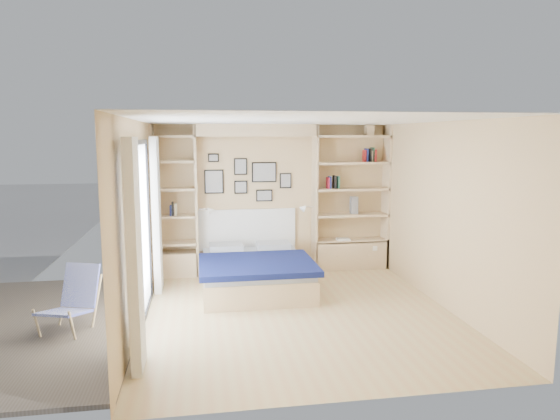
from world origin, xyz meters
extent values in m
plane|color=tan|center=(0.00, 0.00, 0.00)|extent=(4.50, 4.50, 0.00)
plane|color=tan|center=(0.00, 2.25, 1.25)|extent=(4.00, 0.00, 4.00)
plane|color=tan|center=(0.00, -2.25, 1.25)|extent=(4.00, 0.00, 4.00)
plane|color=tan|center=(-2.00, 0.00, 1.25)|extent=(0.00, 4.50, 4.50)
plane|color=tan|center=(2.00, 0.00, 1.25)|extent=(0.00, 4.50, 4.50)
plane|color=white|center=(0.00, 0.00, 2.50)|extent=(4.50, 4.50, 0.00)
cube|color=beige|center=(-1.30, 2.08, 1.25)|extent=(0.04, 0.35, 2.50)
cube|color=beige|center=(0.70, 2.08, 1.25)|extent=(0.04, 0.35, 2.50)
cube|color=beige|center=(-0.30, 2.08, 2.40)|extent=(2.00, 0.35, 0.20)
cube|color=beige|center=(1.98, 2.08, 1.25)|extent=(0.04, 0.35, 2.50)
cube|color=beige|center=(-1.98, 2.08, 1.25)|extent=(0.04, 0.35, 2.50)
cube|color=beige|center=(1.35, 2.08, 0.25)|extent=(1.30, 0.35, 0.50)
cube|color=beige|center=(-1.65, 2.08, 0.20)|extent=(0.70, 0.35, 0.40)
cube|color=black|center=(-1.97, 0.00, 2.23)|extent=(0.04, 2.08, 0.06)
cube|color=black|center=(-1.97, 0.00, 0.03)|extent=(0.04, 2.08, 0.06)
cube|color=black|center=(-1.97, -1.02, 1.10)|extent=(0.04, 0.06, 2.20)
cube|color=black|center=(-1.97, 1.02, 1.10)|extent=(0.04, 0.06, 2.20)
cube|color=silver|center=(-1.98, 0.00, 1.12)|extent=(0.01, 2.00, 2.20)
cube|color=white|center=(-1.88, -1.30, 1.15)|extent=(0.10, 0.45, 2.30)
cube|color=white|center=(-1.88, 1.30, 1.15)|extent=(0.10, 0.45, 2.30)
cube|color=beige|center=(1.35, 2.08, 0.50)|extent=(1.30, 0.35, 0.04)
cube|color=beige|center=(1.35, 2.08, 0.95)|extent=(1.30, 0.35, 0.04)
cube|color=beige|center=(1.35, 2.08, 1.40)|extent=(1.30, 0.35, 0.04)
cube|color=beige|center=(1.35, 2.08, 1.85)|extent=(1.30, 0.35, 0.04)
cube|color=beige|center=(1.35, 2.08, 2.30)|extent=(1.30, 0.35, 0.04)
cube|color=beige|center=(-1.65, 2.08, 0.55)|extent=(0.70, 0.35, 0.04)
cube|color=beige|center=(-1.65, 2.08, 1.00)|extent=(0.70, 0.35, 0.04)
cube|color=beige|center=(-1.65, 2.08, 1.45)|extent=(0.70, 0.35, 0.04)
cube|color=beige|center=(-1.65, 2.08, 1.90)|extent=(0.70, 0.35, 0.04)
cube|color=beige|center=(-1.65, 2.08, 2.30)|extent=(0.70, 0.35, 0.04)
cube|color=beige|center=(-0.45, 1.15, 0.17)|extent=(1.56, 1.95, 0.34)
cube|color=#ABB0BA|center=(-0.45, 1.15, 0.39)|extent=(1.52, 1.91, 0.10)
cube|color=#0D1546|center=(-0.45, 0.82, 0.46)|extent=(1.66, 1.37, 0.08)
cube|color=#ABB0BA|center=(-0.84, 1.82, 0.50)|extent=(0.54, 0.39, 0.12)
cube|color=#ABB0BA|center=(-0.05, 1.82, 0.50)|extent=(0.54, 0.39, 0.12)
cube|color=white|center=(-0.45, 2.22, 0.72)|extent=(1.66, 0.04, 0.70)
cube|color=black|center=(-1.00, 2.23, 1.55)|extent=(0.32, 0.02, 0.40)
cube|color=gray|center=(-1.00, 2.21, 1.55)|extent=(0.28, 0.01, 0.36)
cube|color=black|center=(-0.55, 2.23, 1.80)|extent=(0.22, 0.02, 0.28)
cube|color=gray|center=(-0.55, 2.21, 1.80)|extent=(0.18, 0.01, 0.24)
cube|color=black|center=(-0.55, 2.23, 1.45)|extent=(0.22, 0.02, 0.22)
cube|color=gray|center=(-0.55, 2.21, 1.45)|extent=(0.18, 0.01, 0.18)
cube|color=black|center=(-0.15, 2.23, 1.70)|extent=(0.42, 0.02, 0.34)
cube|color=gray|center=(-0.15, 2.21, 1.70)|extent=(0.38, 0.01, 0.30)
cube|color=black|center=(-0.15, 2.23, 1.30)|extent=(0.28, 0.02, 0.20)
cube|color=gray|center=(-0.15, 2.21, 1.30)|extent=(0.24, 0.01, 0.16)
cube|color=black|center=(0.22, 2.23, 1.55)|extent=(0.20, 0.02, 0.26)
cube|color=gray|center=(0.22, 2.21, 1.55)|extent=(0.16, 0.01, 0.22)
cube|color=black|center=(-1.00, 2.23, 1.95)|extent=(0.18, 0.02, 0.14)
cube|color=gray|center=(-1.00, 2.21, 1.95)|extent=(0.14, 0.01, 0.10)
cylinder|color=silver|center=(-1.16, 2.00, 1.12)|extent=(0.20, 0.02, 0.02)
cone|color=white|center=(-1.06, 2.00, 1.10)|extent=(0.13, 0.12, 0.15)
cylinder|color=silver|center=(0.56, 2.00, 1.12)|extent=(0.20, 0.02, 0.02)
cone|color=white|center=(0.46, 2.00, 1.10)|extent=(0.13, 0.12, 0.15)
cube|color=#B21D3B|center=(0.93, 2.07, 1.51)|extent=(0.02, 0.15, 0.19)
cube|color=navy|center=(0.96, 2.07, 1.52)|extent=(0.03, 0.15, 0.21)
cube|color=black|center=(1.04, 2.07, 1.53)|extent=(0.03, 0.15, 0.22)
cube|color=#225A44|center=(1.10, 2.07, 1.52)|extent=(0.03, 0.15, 0.21)
cube|color=#A51E1E|center=(1.56, 2.07, 1.97)|extent=(0.02, 0.15, 0.20)
cube|color=navy|center=(1.60, 2.07, 1.98)|extent=(0.03, 0.15, 0.23)
cube|color=black|center=(1.67, 2.07, 1.98)|extent=(0.03, 0.15, 0.23)
cube|color=#BFB28C|center=(1.70, 2.07, 1.96)|extent=(0.04, 0.15, 0.19)
cube|color=#26593F|center=(1.71, 2.07, 1.99)|extent=(0.03, 0.15, 0.25)
cube|color=#A51E1E|center=(1.75, 2.07, 1.98)|extent=(0.03, 0.15, 0.21)
cube|color=navy|center=(-1.72, 2.07, 1.10)|extent=(0.02, 0.15, 0.17)
cube|color=black|center=(-1.68, 2.07, 1.13)|extent=(0.03, 0.15, 0.22)
cube|color=#BFB28C|center=(-1.63, 2.07, 1.12)|extent=(0.03, 0.15, 0.20)
cube|color=beige|center=(1.64, 2.07, 2.40)|extent=(0.13, 0.13, 0.15)
cone|color=beige|center=(1.64, 2.07, 2.51)|extent=(0.20, 0.20, 0.08)
cube|color=slate|center=(1.40, 2.07, 1.12)|extent=(0.12, 0.12, 0.30)
cube|color=white|center=(1.20, 2.02, 0.54)|extent=(0.22, 0.16, 0.03)
cube|color=brown|center=(-3.60, 0.00, 0.00)|extent=(3.20, 4.00, 0.05)
cylinder|color=tan|center=(-3.10, -0.41, 0.20)|extent=(0.07, 0.13, 0.39)
cylinder|color=tan|center=(-2.69, -0.55, 0.20)|extent=(0.07, 0.13, 0.39)
cylinder|color=tan|center=(-2.93, 0.10, 0.30)|extent=(0.13, 0.31, 0.64)
cylinder|color=tan|center=(-2.52, -0.03, 0.30)|extent=(0.13, 0.31, 0.64)
cube|color=#2832B2|center=(-2.83, -0.29, 0.28)|extent=(0.59, 0.65, 0.14)
cube|color=#2832B2|center=(-2.71, 0.06, 0.49)|extent=(0.49, 0.34, 0.52)
camera|label=1|loc=(-1.24, -6.18, 2.30)|focal=32.00mm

